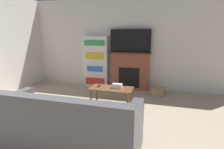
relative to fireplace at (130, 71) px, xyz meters
name	(u,v)px	position (x,y,z in m)	size (l,w,h in m)	color
wall_back	(124,44)	(-0.21, 0.14, 0.79)	(6.84, 0.06, 2.70)	silver
fireplace	(130,71)	(0.00, 0.00, 0.00)	(1.22, 0.28, 1.11)	brown
tv	(130,41)	(0.00, -0.02, 0.88)	(1.18, 0.03, 0.66)	black
couch	(63,130)	(-0.34, -3.17, -0.26)	(2.09, 0.96, 0.91)	#4C4C51
coffee_table	(111,90)	(-0.16, -1.42, -0.20)	(0.98, 0.49, 0.42)	brown
tissue_box	(117,86)	(-0.03, -1.39, -0.09)	(0.22, 0.12, 0.10)	white
remote_control	(99,86)	(-0.47, -1.39, -0.13)	(0.04, 0.15, 0.02)	black
bookshelf	(96,62)	(-1.06, -0.02, 0.22)	(0.78, 0.29, 1.57)	white
storage_basket	(158,91)	(0.87, -0.36, -0.46)	(0.40, 0.40, 0.20)	tan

